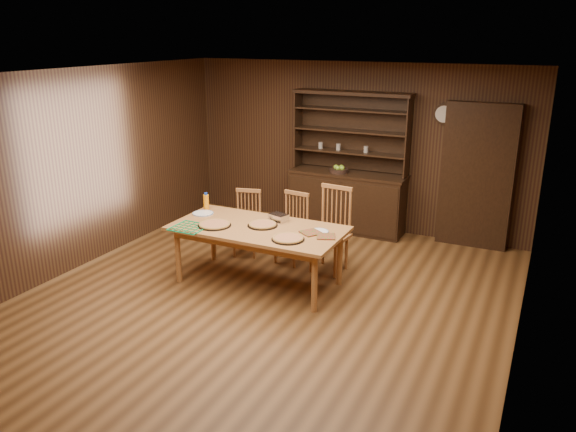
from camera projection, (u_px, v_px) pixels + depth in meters
The scene contains 20 objects.
floor at pixel (267, 299), 6.67m from camera, with size 6.00×6.00×0.00m, color brown.
room_shell at pixel (265, 170), 6.18m from camera, with size 6.00×6.00×6.00m.
china_hutch at pixel (347, 194), 8.84m from camera, with size 1.84×0.52×2.17m.
doorway at pixel (477, 176), 8.04m from camera, with size 1.00×0.18×2.10m, color black.
wall_clock at pixel (444, 114), 8.05m from camera, with size 0.30×0.05×0.30m.
dining_table at pixel (258, 232), 6.89m from camera, with size 2.11×1.06×0.75m.
chair_left at pixel (247, 220), 7.93m from camera, with size 0.45×0.44×0.92m.
chair_center at pixel (293, 225), 7.64m from camera, with size 0.44×0.43×0.97m.
chair_right at pixel (332, 226), 7.35m from camera, with size 0.51×0.49×1.13m.
pizza_left at pixel (215, 224), 6.90m from camera, with size 0.41×0.41×0.04m.
pizza_right at pixel (288, 238), 6.44m from camera, with size 0.38×0.38×0.04m.
pizza_center at pixel (263, 225), 6.90m from camera, with size 0.37×0.37×0.04m.
cooling_rack at pixel (189, 227), 6.83m from camera, with size 0.39×0.39×0.02m, color #0C9D56, non-canonical shape.
plate_left at pixel (203, 213), 7.35m from camera, with size 0.28×0.28×0.02m.
plate_right at pixel (319, 231), 6.68m from camera, with size 0.24×0.24×0.02m.
foil_dish at pixel (279, 218), 7.07m from camera, with size 0.22×0.16×0.09m, color white.
juice_bottle at pixel (206, 202), 7.51m from camera, with size 0.08×0.08×0.23m.
pot_holder_a at pixel (326, 236), 6.52m from camera, with size 0.21×0.21×0.02m, color red.
pot_holder_b at pixel (311, 233), 6.65m from camera, with size 0.22×0.22×0.02m, color red.
fruit_bowl at pixel (339, 170), 8.72m from camera, with size 0.30×0.30×0.12m.
Camera 1 is at (2.84, -5.33, 3.02)m, focal length 35.00 mm.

